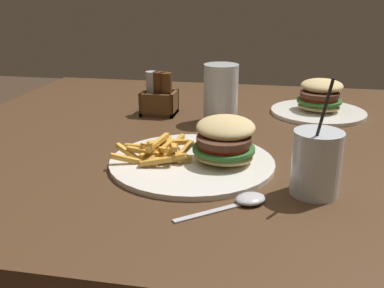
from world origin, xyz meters
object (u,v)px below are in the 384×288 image
(juice_glass, at_px, (316,165))
(meal_plate_far, at_px, (319,103))
(spoon, at_px, (246,200))
(condiment_caddy, at_px, (159,98))
(beer_glass, at_px, (221,96))
(meal_plate_near, at_px, (204,153))

(juice_glass, height_order, meal_plate_far, juice_glass)
(spoon, distance_m, condiment_caddy, 0.55)
(beer_glass, distance_m, spoon, 0.46)
(juice_glass, distance_m, spoon, 0.13)
(juice_glass, distance_m, condiment_caddy, 0.57)
(meal_plate_near, bearing_deg, meal_plate_far, 59.70)
(spoon, distance_m, meal_plate_far, 0.59)
(beer_glass, bearing_deg, spoon, -77.40)
(meal_plate_near, bearing_deg, spoon, -57.93)
(spoon, bearing_deg, beer_glass, 63.87)
(meal_plate_near, distance_m, meal_plate_far, 0.48)
(meal_plate_near, relative_size, spoon, 2.24)
(beer_glass, xyz_separation_m, meal_plate_far, (0.25, 0.12, -0.04))
(meal_plate_far, bearing_deg, condiment_caddy, -168.76)
(meal_plate_near, distance_m, spoon, 0.18)
(beer_glass, height_order, condiment_caddy, beer_glass)
(juice_glass, height_order, spoon, juice_glass)
(spoon, bearing_deg, meal_plate_far, 36.36)
(beer_glass, height_order, juice_glass, juice_glass)
(spoon, relative_size, meal_plate_far, 0.57)
(condiment_caddy, bearing_deg, meal_plate_far, 11.24)
(beer_glass, xyz_separation_m, condiment_caddy, (-0.17, 0.04, -0.02))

